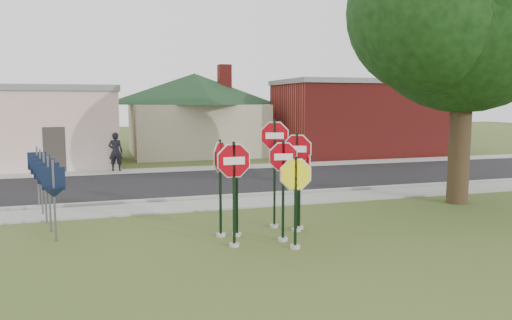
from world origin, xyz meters
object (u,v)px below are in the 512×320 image
object	(u,v)px
stop_sign_left	(234,179)
pedestrian	(116,152)
oak_tree	(466,6)
stop_sign_center	(283,178)
stop_sign_yellow	(296,191)

from	to	relation	value
stop_sign_left	pedestrian	bearing A→B (deg)	99.33
oak_tree	stop_sign_left	bearing A→B (deg)	-162.18
stop_sign_center	stop_sign_yellow	distance (m)	0.72
stop_sign_center	pedestrian	size ratio (longest dim) A/B	1.37
stop_sign_left	oak_tree	xyz separation A→B (m)	(8.47, 2.72, 4.83)
stop_sign_left	pedestrian	world-z (taller)	stop_sign_left
stop_sign_yellow	stop_sign_left	bearing A→B (deg)	156.47
stop_sign_yellow	oak_tree	bearing A→B (deg)	24.68
stop_sign_left	pedestrian	xyz separation A→B (m)	(-2.26, 13.77, -0.62)
oak_tree	pedestrian	world-z (taller)	oak_tree
stop_sign_yellow	stop_sign_left	distance (m)	1.45
stop_sign_center	stop_sign_yellow	size ratio (longest dim) A/B	1.14
stop_sign_yellow	oak_tree	size ratio (longest dim) A/B	0.21
stop_sign_left	oak_tree	world-z (taller)	oak_tree
stop_sign_yellow	stop_sign_left	size ratio (longest dim) A/B	0.87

